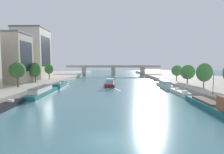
# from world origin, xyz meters

# --- Properties ---
(ground_plane) EXTENTS (400.00, 400.00, 0.00)m
(ground_plane) POSITION_xyz_m (0.00, 0.00, 0.00)
(ground_plane) COLOR teal
(quay_left) EXTENTS (36.00, 170.00, 1.62)m
(quay_left) POSITION_xyz_m (-38.41, 55.00, 0.81)
(quay_left) COLOR #B7AD9E
(quay_left) RESTS_ON ground
(quay_right) EXTENTS (36.00, 170.00, 1.62)m
(quay_right) POSITION_xyz_m (38.41, 55.00, 0.81)
(quay_right) COLOR #B7AD9E
(quay_right) RESTS_ON ground
(barge_midriver) EXTENTS (3.71, 18.28, 2.84)m
(barge_midriver) POSITION_xyz_m (-0.90, 47.31, 0.84)
(barge_midriver) COLOR maroon
(barge_midriver) RESTS_ON ground
(wake_behind_barge) EXTENTS (5.60, 5.91, 0.03)m
(wake_behind_barge) POSITION_xyz_m (0.04, 35.11, 0.01)
(wake_behind_barge) COLOR silver
(wake_behind_barge) RESTS_ON ground
(moored_boat_left_near) EXTENTS (2.31, 11.00, 2.07)m
(moored_boat_left_near) POSITION_xyz_m (-18.68, 11.83, 0.52)
(moored_boat_left_near) COLOR black
(moored_boat_left_near) RESTS_ON ground
(moored_boat_left_end) EXTENTS (3.41, 16.82, 2.31)m
(moored_boat_left_end) POSITION_xyz_m (-17.86, 25.89, 0.96)
(moored_boat_left_end) COLOR #23666B
(moored_boat_left_end) RESTS_ON ground
(moored_boat_left_lone) EXTENTS (2.94, 13.96, 2.45)m
(moored_boat_left_lone) POSITION_xyz_m (-18.39, 43.64, 0.70)
(moored_boat_left_lone) COLOR #23666B
(moored_boat_left_lone) RESTS_ON ground
(moored_boat_right_lone) EXTENTS (3.19, 15.68, 3.22)m
(moored_boat_right_lone) POSITION_xyz_m (17.96, 11.76, 0.93)
(moored_boat_right_lone) COLOR #23666B
(moored_boat_right_lone) RESTS_ON ground
(moored_boat_right_second) EXTENTS (2.21, 10.80, 2.12)m
(moored_boat_right_second) POSITION_xyz_m (18.30, 27.56, 0.55)
(moored_boat_right_second) COLOR silver
(moored_boat_right_second) RESTS_ON ground
(moored_boat_right_downstream) EXTENTS (2.54, 13.77, 2.27)m
(moored_boat_right_downstream) POSITION_xyz_m (18.28, 42.07, 0.95)
(moored_boat_right_downstream) COLOR silver
(moored_boat_right_downstream) RESTS_ON ground
(tree_left_far) EXTENTS (4.22, 4.22, 6.92)m
(tree_left_far) POSITION_xyz_m (-25.95, 28.87, 6.34)
(tree_left_far) COLOR brown
(tree_left_far) RESTS_ON quay_left
(tree_left_end_of_row) EXTENTS (3.90, 3.90, 6.91)m
(tree_left_end_of_row) POSITION_xyz_m (-26.88, 41.32, 6.01)
(tree_left_end_of_row) COLOR brown
(tree_left_end_of_row) RESTS_ON quay_left
(tree_left_by_lamp) EXTENTS (3.48, 3.48, 6.35)m
(tree_left_by_lamp) POSITION_xyz_m (-26.16, 51.99, 5.94)
(tree_left_by_lamp) COLOR brown
(tree_left_by_lamp) RESTS_ON quay_left
(tree_right_third) EXTENTS (4.01, 4.01, 6.69)m
(tree_right_third) POSITION_xyz_m (24.69, 27.79, 5.84)
(tree_right_third) COLOR brown
(tree_right_third) RESTS_ON quay_right
(tree_right_midway) EXTENTS (4.47, 4.47, 6.16)m
(tree_right_midway) POSITION_xyz_m (24.78, 38.17, 5.41)
(tree_right_midway) COLOR brown
(tree_right_midway) RESTS_ON quay_right
(tree_right_nearest) EXTENTS (3.91, 3.91, 5.92)m
(tree_right_nearest) POSITION_xyz_m (24.37, 46.71, 5.53)
(tree_right_nearest) COLOR brown
(tree_right_nearest) RESTS_ON quay_right
(lamppost_right_bank) EXTENTS (0.28, 0.28, 4.63)m
(lamppost_right_bank) POSITION_xyz_m (22.06, 18.91, 4.16)
(lamppost_right_bank) COLOR black
(lamppost_right_bank) RESTS_ON quay_right
(building_left_tall) EXTENTS (15.02, 9.57, 16.64)m
(building_left_tall) POSITION_xyz_m (-35.43, 38.43, 9.96)
(building_left_tall) COLOR #A89989
(building_left_tall) RESTS_ON quay_left
(building_left_middle) EXTENTS (12.75, 12.40, 21.93)m
(building_left_middle) POSITION_xyz_m (-35.43, 57.23, 12.60)
(building_left_middle) COLOR beige
(building_left_middle) RESTS_ON quay_left
(bridge_far) EXTENTS (64.83, 4.40, 7.01)m
(bridge_far) POSITION_xyz_m (0.00, 100.85, 4.51)
(bridge_far) COLOR #9E998E
(bridge_far) RESTS_ON ground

